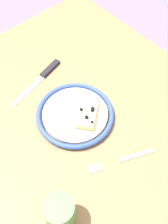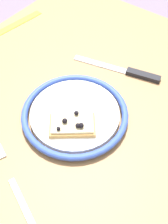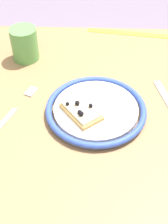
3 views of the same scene
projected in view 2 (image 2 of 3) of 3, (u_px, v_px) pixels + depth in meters
The scene contains 7 objects.
ground_plane at pixel (87, 214), 1.25m from camera, with size 6.00×6.00×0.00m, color slate.
dining_table at pixel (89, 134), 0.76m from camera, with size 0.91×0.86×0.72m.
plate at pixel (75, 114), 0.66m from camera, with size 0.25×0.25×0.02m.
pizza_slice_near at pixel (72, 124), 0.62m from camera, with size 0.11×0.12×0.03m.
knife at pixel (131, 72), 0.75m from camera, with size 0.07×0.24×0.01m.
fork at pixel (13, 182), 0.56m from camera, with size 0.09×0.19×0.00m.
measuring_tape at pixel (1, 32), 0.87m from camera, with size 0.31×0.02×0.00m, color yellow.
Camera 2 is at (-0.35, -0.24, 1.25)m, focal length 45.87 mm.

